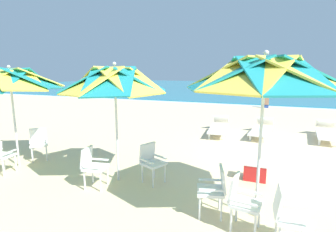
# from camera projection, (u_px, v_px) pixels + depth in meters

# --- Properties ---
(ground_plane) EXTENTS (80.00, 80.00, 0.00)m
(ground_plane) POSITION_uv_depth(u_px,v_px,m) (297.00, 161.00, 6.97)
(ground_plane) COLOR beige
(sea) EXTENTS (80.00, 36.00, 0.10)m
(sea) POSITION_uv_depth(u_px,v_px,m) (274.00, 88.00, 33.97)
(sea) COLOR teal
(sea) RESTS_ON ground
(surf_foam) EXTENTS (80.00, 0.70, 0.01)m
(surf_foam) POSITION_uv_depth(u_px,v_px,m) (280.00, 107.00, 17.19)
(surf_foam) COLOR white
(surf_foam) RESTS_ON ground
(beach_umbrella_0) EXTENTS (2.51, 2.51, 2.76)m
(beach_umbrella_0) POSITION_uv_depth(u_px,v_px,m) (265.00, 75.00, 3.93)
(beach_umbrella_0) COLOR silver
(beach_umbrella_0) RESTS_ON ground
(plastic_chair_0) EXTENTS (0.50, 0.47, 0.87)m
(plastic_chair_0) POSITION_uv_depth(u_px,v_px,m) (288.00, 214.00, 3.51)
(plastic_chair_0) COLOR white
(plastic_chair_0) RESTS_ON ground
(plastic_chair_1) EXTENTS (0.56, 0.54, 0.87)m
(plastic_chair_1) POSITION_uv_depth(u_px,v_px,m) (214.00, 188.00, 4.29)
(plastic_chair_1) COLOR white
(plastic_chair_1) RESTS_ON ground
(plastic_chair_2) EXTENTS (0.52, 0.49, 0.87)m
(plastic_chair_2) POSITION_uv_depth(u_px,v_px,m) (242.00, 199.00, 3.91)
(plastic_chair_2) COLOR white
(plastic_chair_2) RESTS_ON ground
(beach_umbrella_1) EXTENTS (2.32, 2.32, 2.63)m
(beach_umbrella_1) POSITION_uv_depth(u_px,v_px,m) (115.00, 81.00, 5.37)
(beach_umbrella_1) COLOR silver
(beach_umbrella_1) RESTS_ON ground
(plastic_chair_3) EXTENTS (0.60, 0.58, 0.87)m
(plastic_chair_3) POSITION_uv_depth(u_px,v_px,m) (151.00, 160.00, 5.60)
(plastic_chair_3) COLOR white
(plastic_chair_3) RESTS_ON ground
(plastic_chair_4) EXTENTS (0.54, 0.51, 0.87)m
(plastic_chair_4) POSITION_uv_depth(u_px,v_px,m) (93.00, 165.00, 5.34)
(plastic_chair_4) COLOR white
(plastic_chair_4) RESTS_ON ground
(beach_umbrella_2) EXTENTS (2.47, 2.47, 2.58)m
(beach_umbrella_2) POSITION_uv_depth(u_px,v_px,m) (10.00, 80.00, 6.22)
(beach_umbrella_2) COLOR silver
(beach_umbrella_2) RESTS_ON ground
(plastic_chair_6) EXTENTS (0.63, 0.63, 0.87)m
(plastic_chair_6) POSITION_uv_depth(u_px,v_px,m) (39.00, 142.00, 7.05)
(plastic_chair_6) COLOR white
(plastic_chair_6) RESTS_ON ground
(plastic_chair_7) EXTENTS (0.49, 0.52, 0.87)m
(plastic_chair_7) POSITION_uv_depth(u_px,v_px,m) (0.00, 154.00, 5.99)
(plastic_chair_7) COLOR white
(plastic_chair_7) RESTS_ON ground
(sun_lounger_0) EXTENTS (0.85, 2.20, 0.62)m
(sun_lounger_0) POSITION_uv_depth(u_px,v_px,m) (327.00, 132.00, 9.03)
(sun_lounger_0) COLOR white
(sun_lounger_0) RESTS_ON ground
(sun_lounger_1) EXTENTS (0.89, 2.21, 0.62)m
(sun_lounger_1) POSITION_uv_depth(u_px,v_px,m) (262.00, 129.00, 9.54)
(sun_lounger_1) COLOR white
(sun_lounger_1) RESTS_ON ground
(sun_lounger_2) EXTENTS (0.78, 2.19, 0.62)m
(sun_lounger_2) POSITION_uv_depth(u_px,v_px,m) (219.00, 127.00, 9.90)
(sun_lounger_2) COLOR white
(sun_lounger_2) RESTS_ON ground
(cooler_box) EXTENTS (0.50, 0.34, 0.40)m
(cooler_box) POSITION_uv_depth(u_px,v_px,m) (255.00, 171.00, 5.75)
(cooler_box) COLOR red
(cooler_box) RESTS_ON ground
(beachgoer_seated) EXTENTS (0.30, 0.93, 0.92)m
(beachgoer_seated) POSITION_uv_depth(u_px,v_px,m) (266.00, 103.00, 16.91)
(beachgoer_seated) COLOR #2D4CA5
(beachgoer_seated) RESTS_ON ground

